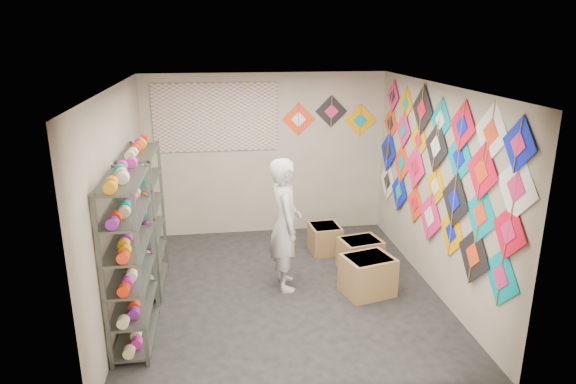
{
  "coord_description": "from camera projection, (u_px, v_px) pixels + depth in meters",
  "views": [
    {
      "loc": [
        -0.8,
        -6.08,
        3.31
      ],
      "look_at": [
        0.1,
        0.3,
        1.3
      ],
      "focal_mm": 32.0,
      "sensor_mm": 36.0,
      "label": 1
    }
  ],
  "objects": [
    {
      "name": "shopkeeper",
      "position": [
        285.0,
        224.0,
        6.75
      ],
      "size": [
        0.66,
        0.45,
        1.79
      ],
      "primitive_type": "imported",
      "rotation": [
        0.0,
        0.0,
        1.58
      ],
      "color": "beige",
      "rests_on": "ground"
    },
    {
      "name": "carton_c",
      "position": [
        325.0,
        238.0,
        8.05
      ],
      "size": [
        0.49,
        0.53,
        0.43
      ],
      "primitive_type": "cube",
      "rotation": [
        0.0,
        0.0,
        0.08
      ],
      "color": "olive",
      "rests_on": "ground"
    },
    {
      "name": "back_wall_kites",
      "position": [
        330.0,
        117.0,
        8.51
      ],
      "size": [
        1.61,
        0.02,
        0.71
      ],
      "color": "#FF3A13",
      "rests_on": "room_walls"
    },
    {
      "name": "string_spools",
      "position": [
        138.0,
        231.0,
        6.1
      ],
      "size": [
        0.12,
        2.36,
        0.12
      ],
      "color": "#E12698",
      "rests_on": "ground"
    },
    {
      "name": "ground",
      "position": [
        284.0,
        292.0,
        6.84
      ],
      "size": [
        4.5,
        4.5,
        0.0
      ],
      "primitive_type": "plane",
      "color": "black"
    },
    {
      "name": "carton_a",
      "position": [
        368.0,
        275.0,
        6.74
      ],
      "size": [
        0.73,
        0.66,
        0.52
      ],
      "primitive_type": "cube",
      "rotation": [
        0.0,
        0.0,
        0.26
      ],
      "color": "olive",
      "rests_on": "ground"
    },
    {
      "name": "room_walls",
      "position": [
        283.0,
        173.0,
        6.35
      ],
      "size": [
        4.5,
        4.5,
        4.5
      ],
      "color": "tan",
      "rests_on": "ground"
    },
    {
      "name": "poster",
      "position": [
        216.0,
        117.0,
        8.24
      ],
      "size": [
        2.0,
        0.01,
        1.1
      ],
      "primitive_type": "cube",
      "color": "#774FAC",
      "rests_on": "room_walls"
    },
    {
      "name": "carton_b",
      "position": [
        360.0,
        255.0,
        7.43
      ],
      "size": [
        0.65,
        0.57,
        0.46
      ],
      "primitive_type": "cube",
      "rotation": [
        0.0,
        0.0,
        0.2
      ],
      "color": "olive",
      "rests_on": "ground"
    },
    {
      "name": "shelf_rack_front",
      "position": [
        130.0,
        262.0,
        5.51
      ],
      "size": [
        0.4,
        1.1,
        1.9
      ],
      "primitive_type": "cube",
      "color": "#4C5147",
      "rests_on": "ground"
    },
    {
      "name": "kite_wall_display",
      "position": [
        436.0,
        170.0,
        6.59
      ],
      "size": [
        0.06,
        4.3,
        2.06
      ],
      "color": "#028E97",
      "rests_on": "room_walls"
    },
    {
      "name": "shelf_rack_back",
      "position": [
        145.0,
        220.0,
        6.74
      ],
      "size": [
        0.4,
        1.1,
        1.9
      ],
      "primitive_type": "cube",
      "color": "#4C5147",
      "rests_on": "ground"
    }
  ]
}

